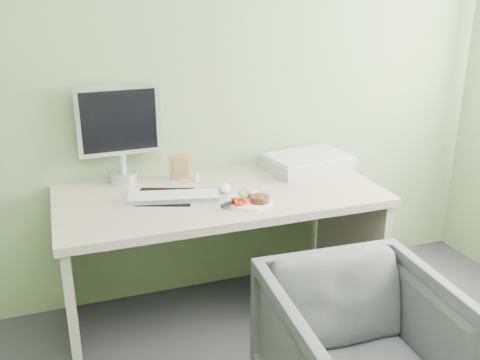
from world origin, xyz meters
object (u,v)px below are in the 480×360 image
object	(u,v)px
desk	(221,226)
monitor	(120,129)
desk_chair	(359,354)
plate	(249,202)
scanner	(307,162)

from	to	relation	value
desk	monitor	world-z (taller)	monitor
desk	desk_chair	size ratio (longest dim) A/B	2.27
desk	monitor	distance (m)	0.71
desk	plate	bearing A→B (deg)	-63.63
desk	plate	distance (m)	0.27
plate	desk	bearing A→B (deg)	116.37
monitor	scanner	bearing A→B (deg)	-8.89
desk	desk_chair	world-z (taller)	desk
plate	scanner	bearing A→B (deg)	37.36
monitor	desk	bearing A→B (deg)	-37.82
monitor	desk_chair	bearing A→B (deg)	-60.05
scanner	monitor	xyz separation A→B (m)	(-1.00, 0.12, 0.25)
scanner	desk_chair	size ratio (longest dim) A/B	0.65
scanner	desk_chair	distance (m)	1.18
plate	desk_chair	world-z (taller)	plate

